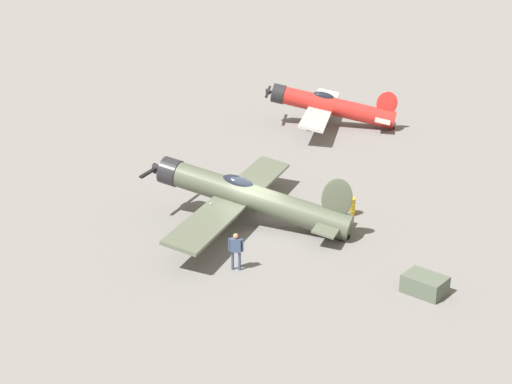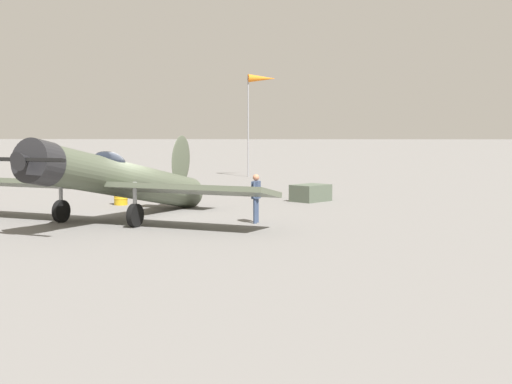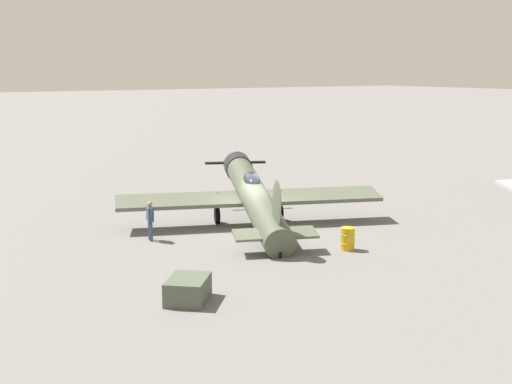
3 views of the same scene
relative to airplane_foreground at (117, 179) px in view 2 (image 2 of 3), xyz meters
The scene contains 6 objects.
ground_plane 1.59m from the airplane_foreground, 68.56° to the left, with size 400.00×400.00×0.00m, color slate.
airplane_foreground is the anchor object (origin of this frame).
ground_crew_mechanic 5.07m from the airplane_foreground, ahead, with size 0.32×0.66×1.73m.
equipment_crate 10.32m from the airplane_foreground, 45.33° to the left, with size 2.01×2.05×0.77m.
fuel_drum 5.56m from the airplane_foreground, 101.89° to the left, with size 0.62×0.62×0.94m.
windsock_mast 25.38m from the airplane_foreground, 80.08° to the left, with size 2.02×1.07×7.05m.
Camera 2 is at (5.90, -26.25, 3.33)m, focal length 50.76 mm.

